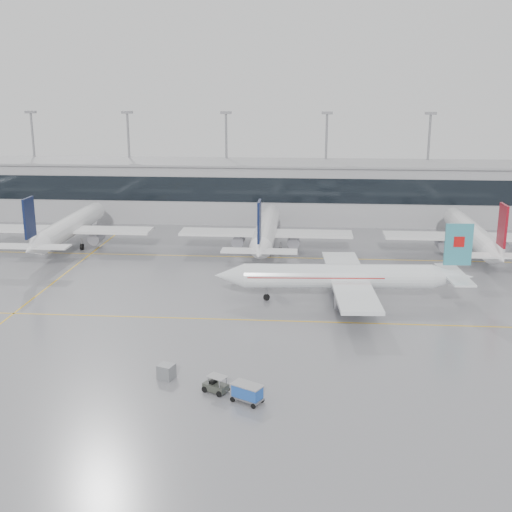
# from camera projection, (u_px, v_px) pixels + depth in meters

# --- Properties ---
(ground) EXTENTS (320.00, 320.00, 0.00)m
(ground) POSITION_uv_depth(u_px,v_px,m) (248.00, 320.00, 79.23)
(ground) COLOR gray
(ground) RESTS_ON ground
(taxi_line_main) EXTENTS (120.00, 0.25, 0.01)m
(taxi_line_main) POSITION_uv_depth(u_px,v_px,m) (248.00, 320.00, 79.22)
(taxi_line_main) COLOR #EFB112
(taxi_line_main) RESTS_ON ground
(taxi_line_north) EXTENTS (120.00, 0.25, 0.01)m
(taxi_line_north) POSITION_uv_depth(u_px,v_px,m) (264.00, 257.00, 108.12)
(taxi_line_north) COLOR #EFB112
(taxi_line_north) RESTS_ON ground
(taxi_line_cross) EXTENTS (0.25, 60.00, 0.01)m
(taxi_line_cross) POSITION_uv_depth(u_px,v_px,m) (58.00, 279.00, 95.95)
(taxi_line_cross) COLOR #EFB112
(taxi_line_cross) RESTS_ON ground
(terminal) EXTENTS (180.00, 15.00, 12.00)m
(terminal) POSITION_uv_depth(u_px,v_px,m) (274.00, 192.00, 137.40)
(terminal) COLOR #98989C
(terminal) RESTS_ON ground
(terminal_glass) EXTENTS (180.00, 0.20, 5.00)m
(terminal_glass) POSITION_uv_depth(u_px,v_px,m) (272.00, 190.00, 129.74)
(terminal_glass) COLOR black
(terminal_glass) RESTS_ON ground
(terminal_roof) EXTENTS (182.00, 16.00, 0.40)m
(terminal_roof) POSITION_uv_depth(u_px,v_px,m) (274.00, 163.00, 135.80)
(terminal_roof) COLOR gray
(terminal_roof) RESTS_ON ground
(light_masts) EXTENTS (156.40, 1.00, 22.60)m
(light_masts) POSITION_uv_depth(u_px,v_px,m) (276.00, 154.00, 141.29)
(light_masts) COLOR gray
(light_masts) RESTS_ON ground
(air_canada_jet) EXTENTS (34.67, 27.26, 10.68)m
(air_canada_jet) POSITION_uv_depth(u_px,v_px,m) (347.00, 277.00, 85.38)
(air_canada_jet) COLOR white
(air_canada_jet) RESTS_ON ground
(parked_jet_b) EXTENTS (29.64, 36.96, 11.72)m
(parked_jet_b) POSITION_uv_depth(u_px,v_px,m) (69.00, 228.00, 113.37)
(parked_jet_b) COLOR white
(parked_jet_b) RESTS_ON ground
(parked_jet_c) EXTENTS (29.64, 36.96, 11.72)m
(parked_jet_c) POSITION_uv_depth(u_px,v_px,m) (266.00, 231.00, 110.72)
(parked_jet_c) COLOR white
(parked_jet_c) RESTS_ON ground
(parked_jet_d) EXTENTS (29.64, 36.96, 11.72)m
(parked_jet_d) POSITION_uv_depth(u_px,v_px,m) (473.00, 235.00, 108.07)
(parked_jet_d) COLOR white
(parked_jet_d) RESTS_ON ground
(baggage_tug) EXTENTS (3.39, 2.38, 1.68)m
(baggage_tug) POSITION_uv_depth(u_px,v_px,m) (216.00, 386.00, 60.46)
(baggage_tug) COLOR #353932
(baggage_tug) RESTS_ON ground
(baggage_cart) EXTENTS (3.24, 2.74, 1.77)m
(baggage_cart) POSITION_uv_depth(u_px,v_px,m) (247.00, 392.00, 58.43)
(baggage_cart) COLOR gray
(baggage_cart) RESTS_ON ground
(gse_unit) EXTENTS (1.87, 1.81, 1.48)m
(gse_unit) POSITION_uv_depth(u_px,v_px,m) (166.00, 372.00, 63.19)
(gse_unit) COLOR slate
(gse_unit) RESTS_ON ground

